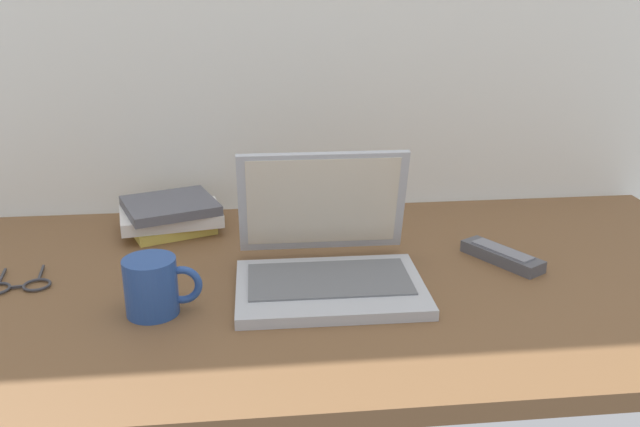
{
  "coord_description": "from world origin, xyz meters",
  "views": [
    {
      "loc": [
        -0.1,
        -1.06,
        0.54
      ],
      "look_at": [
        0.01,
        0.0,
        0.15
      ],
      "focal_mm": 37.97,
      "sensor_mm": 36.0,
      "label": 1
    }
  ],
  "objects_px": {
    "coffee_mug": "(153,286)",
    "eyeglasses": "(17,286)",
    "remote_control_near": "(502,256)",
    "laptop": "(327,257)",
    "book_stack": "(171,215)"
  },
  "relations": [
    {
      "from": "eyeglasses",
      "to": "book_stack",
      "type": "relative_size",
      "value": 0.53
    },
    {
      "from": "coffee_mug",
      "to": "book_stack",
      "type": "distance_m",
      "value": 0.36
    },
    {
      "from": "laptop",
      "to": "book_stack",
      "type": "height_order",
      "value": "laptop"
    },
    {
      "from": "coffee_mug",
      "to": "eyeglasses",
      "type": "distance_m",
      "value": 0.27
    },
    {
      "from": "remote_control_near",
      "to": "book_stack",
      "type": "relative_size",
      "value": 0.73
    },
    {
      "from": "laptop",
      "to": "remote_control_near",
      "type": "distance_m",
      "value": 0.33
    },
    {
      "from": "laptop",
      "to": "coffee_mug",
      "type": "bearing_deg",
      "value": -163.42
    },
    {
      "from": "laptop",
      "to": "remote_control_near",
      "type": "height_order",
      "value": "laptop"
    },
    {
      "from": "remote_control_near",
      "to": "book_stack",
      "type": "height_order",
      "value": "book_stack"
    },
    {
      "from": "laptop",
      "to": "eyeglasses",
      "type": "height_order",
      "value": "laptop"
    },
    {
      "from": "remote_control_near",
      "to": "eyeglasses",
      "type": "bearing_deg",
      "value": -178.83
    },
    {
      "from": "laptop",
      "to": "eyeglasses",
      "type": "xyz_separation_m",
      "value": [
        -0.52,
        0.03,
        -0.04
      ]
    },
    {
      "from": "remote_control_near",
      "to": "eyeglasses",
      "type": "relative_size",
      "value": 1.39
    },
    {
      "from": "laptop",
      "to": "book_stack",
      "type": "xyz_separation_m",
      "value": [
        -0.29,
        0.27,
        -0.01
      ]
    },
    {
      "from": "coffee_mug",
      "to": "eyeglasses",
      "type": "xyz_separation_m",
      "value": [
        -0.24,
        0.11,
        -0.04
      ]
    }
  ]
}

